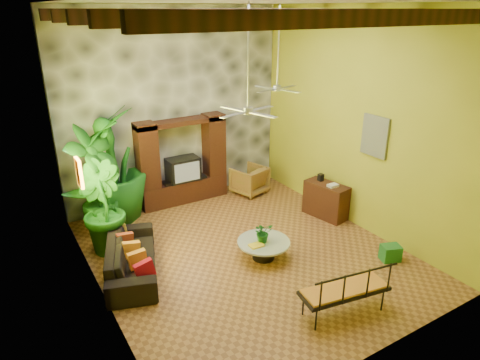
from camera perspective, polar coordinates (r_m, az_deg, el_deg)
ground at (r=9.36m, az=0.66°, el=-9.60°), size 7.00×7.00×0.00m
ceiling at (r=7.98m, az=0.83°, el=22.68°), size 6.00×7.00×0.02m
back_wall at (r=11.36m, az=-8.79°, el=9.52°), size 6.00×0.02×5.00m
left_wall at (r=7.28m, az=-19.74°, el=1.37°), size 0.02×7.00×5.00m
right_wall at (r=10.19m, az=15.33°, el=7.56°), size 0.02×7.00×5.00m
stone_accent_wall at (r=11.30m, az=-8.67°, el=9.46°), size 5.98×0.10×4.98m
ceiling_beams at (r=7.98m, az=0.82°, el=21.10°), size 5.95×5.36×0.22m
entertainment_center at (r=11.46m, az=-7.64°, el=1.69°), size 2.40×0.55×2.30m
ceiling_fan_front at (r=7.68m, az=1.08°, el=10.71°), size 1.28×1.28×1.86m
ceiling_fan_back at (r=9.98m, az=5.02°, el=13.26°), size 1.28×1.28×1.86m
wall_art_mask at (r=8.35m, az=-20.65°, el=0.90°), size 0.06×0.32×0.55m
wall_art_painting at (r=9.82m, az=17.55°, el=5.58°), size 0.06×0.70×0.90m
sofa at (r=8.83m, az=-14.26°, el=-9.90°), size 1.60×2.50×0.68m
wicker_armchair at (r=12.06m, az=1.26°, el=0.00°), size 1.04×1.06×0.78m
tall_plant_a at (r=10.07m, az=-18.63°, el=-0.25°), size 1.64×1.55×2.58m
tall_plant_b at (r=9.46m, az=-18.05°, el=-3.64°), size 1.20×1.33×1.98m
tall_plant_c at (r=10.72m, az=-16.68°, el=1.93°), size 2.02×2.02×2.79m
coffee_table at (r=9.05m, az=3.15°, el=-8.93°), size 1.10×1.10×0.40m
centerpiece_plant at (r=8.87m, az=3.10°, el=-6.98°), size 0.42×0.38×0.43m
yellow_tray at (r=8.80m, az=2.20°, el=-8.69°), size 0.30×0.22×0.03m
iron_bench at (r=7.60m, az=14.21°, el=-13.89°), size 1.62×0.81×0.57m
side_console at (r=10.90m, az=11.38°, el=-2.64°), size 0.69×1.17×0.88m
green_bin at (r=9.54m, az=19.42°, el=-9.15°), size 0.46×0.41×0.34m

